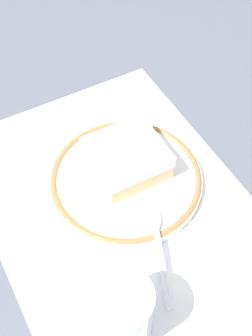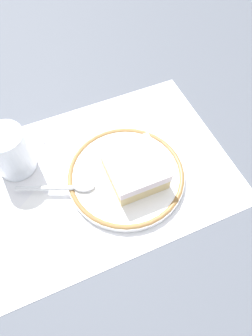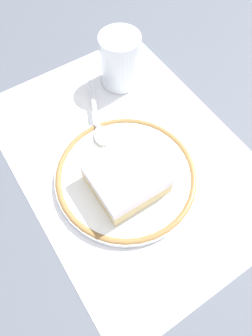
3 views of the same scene
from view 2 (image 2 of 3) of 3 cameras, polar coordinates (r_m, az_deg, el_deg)
ground_plane at (r=0.54m, az=-4.31°, el=-0.82°), size 2.40×2.40×0.00m
placemat at (r=0.54m, az=-4.32°, el=-0.78°), size 0.45×0.32×0.00m
plate at (r=0.53m, az=-0.00°, el=-1.37°), size 0.20×0.20×0.01m
cake_slice at (r=0.51m, az=1.65°, el=-0.14°), size 0.09×0.09×0.04m
spoon at (r=0.52m, az=-11.03°, el=-3.33°), size 0.13×0.07×0.01m
cup at (r=0.55m, az=-20.70°, el=2.52°), size 0.07×0.07×0.09m
napkin at (r=0.51m, az=-16.79°, el=-11.62°), size 0.16×0.16×0.00m
sugar_packet at (r=0.61m, az=-16.40°, el=6.25°), size 0.04×0.05×0.01m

